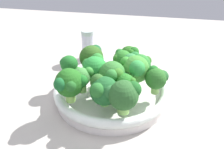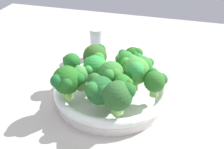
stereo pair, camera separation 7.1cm
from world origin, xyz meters
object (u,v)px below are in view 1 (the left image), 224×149
(pepper_shaker, at_px, (88,44))
(broccoli_floret_2, at_px, (125,94))
(bowl, at_px, (112,92))
(broccoli_floret_13, at_px, (70,83))
(broccoli_floret_4, at_px, (140,64))
(broccoli_floret_5, at_px, (82,76))
(broccoli_floret_1, at_px, (135,68))
(broccoli_floret_10, at_px, (95,68))
(broccoli_floret_7, at_px, (122,60))
(broccoli_floret_3, at_px, (104,90))
(broccoli_floret_9, at_px, (92,57))
(broccoli_floret_12, at_px, (130,55))
(broccoli_floret_8, at_px, (157,78))
(broccoli_floret_11, at_px, (125,83))
(broccoli_floret_6, at_px, (68,64))
(broccoli_floret_0, at_px, (112,75))

(pepper_shaker, bearing_deg, broccoli_floret_2, -63.29)
(bowl, height_order, broccoli_floret_13, broccoli_floret_13)
(broccoli_floret_4, distance_m, broccoli_floret_5, 0.15)
(broccoli_floret_2, bearing_deg, broccoli_floret_5, 149.93)
(broccoli_floret_1, height_order, broccoli_floret_5, broccoli_floret_1)
(broccoli_floret_10, bearing_deg, broccoli_floret_7, 45.17)
(broccoli_floret_3, relative_size, broccoli_floret_5, 1.14)
(broccoli_floret_9, distance_m, broccoli_floret_12, 0.10)
(pepper_shaker, bearing_deg, broccoli_floret_3, -70.18)
(bowl, height_order, broccoli_floret_8, broccoli_floret_8)
(bowl, xyz_separation_m, broccoli_floret_10, (-0.04, 0.00, 0.06))
(broccoli_floret_8, xyz_separation_m, broccoli_floret_9, (-0.17, 0.08, -0.00))
(broccoli_floret_1, relative_size, broccoli_floret_11, 1.31)
(broccoli_floret_12, bearing_deg, broccoli_floret_11, -87.46)
(broccoli_floret_7, bearing_deg, broccoli_floret_10, -134.83)
(broccoli_floret_7, distance_m, broccoli_floret_11, 0.11)
(broccoli_floret_5, distance_m, broccoli_floret_6, 0.08)
(broccoli_floret_3, xyz_separation_m, broccoli_floret_8, (0.11, 0.07, -0.00))
(broccoli_floret_0, bearing_deg, broccoli_floret_2, -61.88)
(broccoli_floret_4, xyz_separation_m, broccoli_floret_13, (-0.14, -0.13, 0.01))
(broccoli_floret_10, bearing_deg, broccoli_floret_1, 4.00)
(broccoli_floret_0, distance_m, broccoli_floret_2, 0.08)
(broccoli_floret_6, xyz_separation_m, broccoli_floret_9, (0.05, 0.05, 0.00))
(broccoli_floret_2, height_order, broccoli_floret_6, broccoli_floret_2)
(broccoli_floret_11, bearing_deg, broccoli_floret_7, 101.67)
(broccoli_floret_2, bearing_deg, broccoli_floret_7, 99.51)
(broccoli_floret_1, distance_m, broccoli_floret_6, 0.17)
(broccoli_floret_12, bearing_deg, broccoli_floret_9, -164.13)
(broccoli_floret_9, bearing_deg, broccoli_floret_12, 15.87)
(broccoli_floret_5, relative_size, broccoli_floret_9, 0.89)
(broccoli_floret_1, xyz_separation_m, broccoli_floret_9, (-0.12, 0.06, -0.01))
(broccoli_floret_10, distance_m, broccoli_floret_13, 0.09)
(broccoli_floret_0, bearing_deg, broccoli_floret_7, 82.21)
(broccoli_floret_1, bearing_deg, pepper_shaker, 129.59)
(broccoli_floret_5, relative_size, broccoli_floret_10, 0.82)
(bowl, height_order, broccoli_floret_12, broccoli_floret_12)
(broccoli_floret_10, bearing_deg, broccoli_floret_9, 107.59)
(broccoli_floret_10, distance_m, pepper_shaker, 0.21)
(bowl, xyz_separation_m, broccoli_floret_7, (0.02, 0.06, 0.06))
(broccoli_floret_3, height_order, broccoli_floret_13, broccoli_floret_13)
(broccoli_floret_5, height_order, broccoli_floret_11, same)
(broccoli_floret_3, height_order, broccoli_floret_7, broccoli_floret_3)
(broccoli_floret_8, relative_size, pepper_shaker, 0.67)
(broccoli_floret_1, distance_m, broccoli_floret_11, 0.06)
(broccoli_floret_8, bearing_deg, broccoli_floret_0, -173.66)
(broccoli_floret_7, xyz_separation_m, broccoli_floret_13, (-0.10, -0.14, 0.01))
(bowl, bearing_deg, broccoli_floret_0, -79.71)
(broccoli_floret_2, distance_m, pepper_shaker, 0.34)
(broccoli_floret_1, distance_m, broccoli_floret_4, 0.04)
(broccoli_floret_11, bearing_deg, broccoli_floret_4, 74.91)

